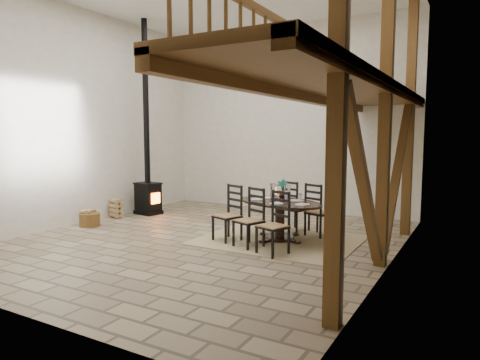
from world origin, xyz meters
The scene contains 7 objects.
ground centered at (0.00, 0.00, 0.00)m, with size 8.00×8.00×0.00m, color tan.
room_shell centered at (1.19, 0.00, 3.01)m, with size 7.02×8.02×5.01m.
rug centered at (1.30, 0.72, 0.01)m, with size 3.00×2.50×0.02m, color #C6BC7F.
dining_table centered at (1.26, 0.61, 0.42)m, with size 2.24×2.45×1.22m.
wood_stove centered at (-2.90, 1.61, 1.13)m, with size 0.71×0.59×5.00m.
log_basket centered at (-3.03, -0.22, 0.17)m, with size 0.46×0.46×0.38m.
log_stack centered at (-3.25, 0.83, 0.24)m, with size 0.41×0.34×0.48m.
Camera 1 is at (4.71, -6.89, 2.07)m, focal length 32.00 mm.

